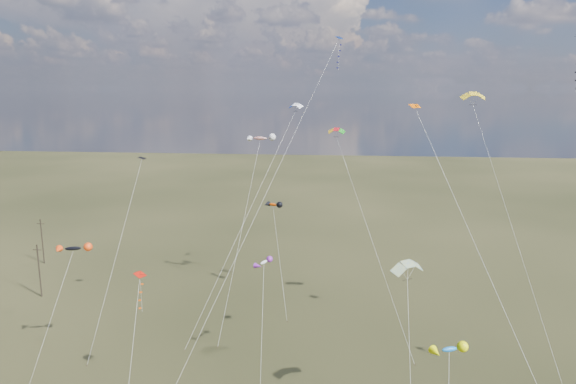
# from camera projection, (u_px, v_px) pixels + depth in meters

# --- Properties ---
(utility_pole_near) EXTENTS (1.40, 0.20, 8.00)m
(utility_pole_near) POSITION_uv_depth(u_px,v_px,m) (39.00, 270.00, 75.22)
(utility_pole_near) COLOR black
(utility_pole_near) RESTS_ON ground
(utility_pole_far) EXTENTS (1.40, 0.20, 8.00)m
(utility_pole_far) POSITION_uv_depth(u_px,v_px,m) (42.00, 241.00, 89.68)
(utility_pole_far) COLOR black
(utility_pole_far) RESTS_ON ground
(diamond_navy_tall) EXTENTS (16.50, 27.70, 36.99)m
(diamond_navy_tall) POSITION_uv_depth(u_px,v_px,m) (326.00, 79.00, 65.77)
(diamond_navy_tall) COLOR #0C1D4E
(diamond_navy_tall) RESTS_ON ground
(diamond_black_mid) EXTENTS (2.65, 14.19, 21.63)m
(diamond_black_mid) POSITION_uv_depth(u_px,v_px,m) (128.00, 211.00, 63.36)
(diamond_black_mid) COLOR black
(diamond_black_mid) RESTS_ON ground
(diamond_red_low) EXTENTS (1.33, 8.19, 12.99)m
(diamond_red_low) POSITION_uv_depth(u_px,v_px,m) (140.00, 298.00, 49.05)
(diamond_red_low) COLOR #B41106
(diamond_red_low) RESTS_ON ground
(diamond_orange_center) EXTENTS (12.18, 19.99, 28.84)m
(diamond_orange_center) POSITION_uv_depth(u_px,v_px,m) (463.00, 215.00, 42.63)
(diamond_orange_center) COLOR #F15D00
(diamond_orange_center) RESTS_ON ground
(parafoil_yellow) EXTENTS (8.28, 18.56, 30.31)m
(parafoil_yellow) POSITION_uv_depth(u_px,v_px,m) (474.00, 95.00, 58.35)
(parafoil_yellow) COLOR gold
(parafoil_yellow) RESTS_ON ground
(parafoil_blue_white) EXTENTS (12.71, 17.59, 28.61)m
(parafoil_blue_white) POSITION_uv_depth(u_px,v_px,m) (295.00, 107.00, 69.71)
(parafoil_blue_white) COLOR blue
(parafoil_blue_white) RESTS_ON ground
(parafoil_striped) EXTENTS (3.35, 9.82, 16.23)m
(parafoil_striped) POSITION_uv_depth(u_px,v_px,m) (408.00, 264.00, 43.85)
(parafoil_striped) COLOR yellow
(parafoil_striped) RESTS_ON ground
(parafoil_tricolor) EXTENTS (10.60, 15.60, 25.51)m
(parafoil_tricolor) POSITION_uv_depth(u_px,v_px,m) (337.00, 131.00, 67.45)
(parafoil_tricolor) COLOR yellow
(parafoil_tricolor) RESTS_ON ground
(novelty_black_orange) EXTENTS (4.10, 8.10, 13.53)m
(novelty_black_orange) POSITION_uv_depth(u_px,v_px,m) (73.00, 249.00, 56.27)
(novelty_black_orange) COLOR black
(novelty_black_orange) RESTS_ON ground
(novelty_orange_black) EXTENTS (4.39, 9.78, 14.40)m
(novelty_orange_black) POSITION_uv_depth(u_px,v_px,m) (273.00, 205.00, 73.74)
(novelty_orange_black) COLOR #F24904
(novelty_orange_black) RESTS_ON ground
(novelty_white_purple) EXTENTS (1.66, 9.76, 12.39)m
(novelty_white_purple) POSITION_uv_depth(u_px,v_px,m) (264.00, 263.00, 54.68)
(novelty_white_purple) COLOR silver
(novelty_white_purple) RESTS_ON ground
(novelty_redwhite_stripe) EXTENTS (4.82, 17.84, 23.96)m
(novelty_redwhite_stripe) POSITION_uv_depth(u_px,v_px,m) (260.00, 139.00, 72.45)
(novelty_redwhite_stripe) COLOR red
(novelty_redwhite_stripe) RESTS_ON ground
(novelty_blue_yellow) EXTENTS (2.23, 8.93, 14.45)m
(novelty_blue_yellow) POSITION_uv_depth(u_px,v_px,m) (449.00, 351.00, 32.33)
(novelty_blue_yellow) COLOR blue
(novelty_blue_yellow) RESTS_ON ground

